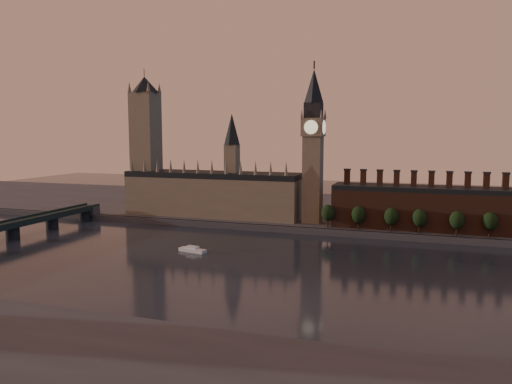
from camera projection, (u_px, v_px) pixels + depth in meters
ground at (242, 268)px, 238.00m from camera, size 900.00×900.00×0.00m
north_bank at (318, 210)px, 405.19m from camera, size 900.00×182.00×4.00m
palace_of_westminster at (214, 192)px, 364.02m from camera, size 130.00×30.30×74.00m
victoria_tower at (146, 140)px, 377.36m from camera, size 24.00×24.00×108.00m
big_ben at (313, 144)px, 331.50m from camera, size 15.00×15.00×107.00m
chimney_block at (421, 207)px, 313.83m from camera, size 110.00×25.00×37.00m
embankment_tree_0 at (328, 213)px, 317.92m from camera, size 8.60×8.60×14.88m
embankment_tree_1 at (358, 215)px, 312.09m from camera, size 8.60×8.60×14.88m
embankment_tree_2 at (391, 216)px, 305.48m from camera, size 8.60×8.60×14.88m
embankment_tree_3 at (420, 218)px, 299.95m from camera, size 8.60×8.60×14.88m
embankment_tree_4 at (457, 220)px, 292.73m from camera, size 8.60×8.60×14.88m
embankment_tree_5 at (490, 221)px, 288.53m from camera, size 8.60×8.60×14.88m
river_boat at (193, 250)px, 271.01m from camera, size 16.54×7.80×3.19m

